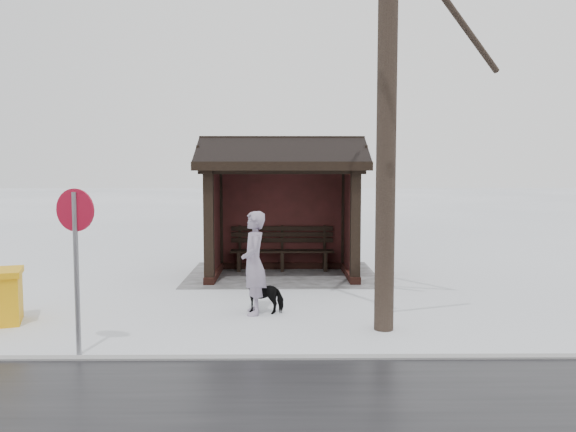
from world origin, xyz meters
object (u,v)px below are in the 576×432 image
object	(u,v)px
bus_shelter	(282,179)
dog	(264,294)
pedestrian	(254,263)
road_sign	(76,234)

from	to	relation	value
bus_shelter	dog	xyz separation A→B (m)	(0.30, 3.30, -1.87)
pedestrian	bus_shelter	bearing A→B (deg)	166.05
bus_shelter	pedestrian	bearing A→B (deg)	82.29
pedestrian	dog	bearing A→B (deg)	122.46
bus_shelter	pedestrian	xyz separation A→B (m)	(0.46, 3.43, -1.32)
dog	road_sign	xyz separation A→B (m)	(2.30, 2.15, 1.25)
road_sign	pedestrian	bearing A→B (deg)	-120.05
pedestrian	road_sign	distance (m)	3.02
bus_shelter	road_sign	bearing A→B (deg)	64.48
dog	road_sign	world-z (taller)	road_sign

